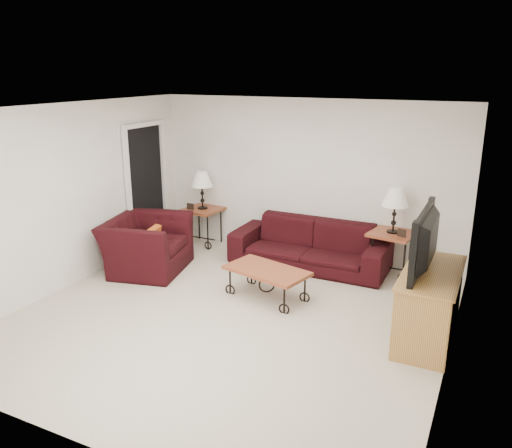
{
  "coord_description": "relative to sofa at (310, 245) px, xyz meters",
  "views": [
    {
      "loc": [
        2.77,
        -5.02,
        2.92
      ],
      "look_at": [
        0.0,
        0.7,
        1.0
      ],
      "focal_mm": 36.12,
      "sensor_mm": 36.0,
      "label": 1
    }
  ],
  "objects": [
    {
      "name": "ground",
      "position": [
        -0.27,
        -2.02,
        -0.35
      ],
      "size": [
        5.0,
        5.0,
        0.0
      ],
      "primitive_type": "plane",
      "color": "#BFB3A3",
      "rests_on": "ground"
    },
    {
      "name": "wall_back",
      "position": [
        -0.27,
        0.48,
        0.9
      ],
      "size": [
        5.0,
        0.02,
        2.5
      ],
      "primitive_type": "cube",
      "color": "white",
      "rests_on": "ground"
    },
    {
      "name": "wall_front",
      "position": [
        -0.27,
        -4.52,
        0.9
      ],
      "size": [
        5.0,
        0.02,
        2.5
      ],
      "primitive_type": "cube",
      "color": "white",
      "rests_on": "ground"
    },
    {
      "name": "wall_left",
      "position": [
        -2.77,
        -2.02,
        0.9
      ],
      "size": [
        0.02,
        5.0,
        2.5
      ],
      "primitive_type": "cube",
      "color": "white",
      "rests_on": "ground"
    },
    {
      "name": "wall_right",
      "position": [
        2.23,
        -2.02,
        0.9
      ],
      "size": [
        0.02,
        5.0,
        2.5
      ],
      "primitive_type": "cube",
      "color": "white",
      "rests_on": "ground"
    },
    {
      "name": "ceiling",
      "position": [
        -0.27,
        -2.02,
        2.15
      ],
      "size": [
        5.0,
        5.0,
        0.0
      ],
      "primitive_type": "plane",
      "color": "white",
      "rests_on": "wall_back"
    },
    {
      "name": "doorway",
      "position": [
        -2.74,
        -0.37,
        0.67
      ],
      "size": [
        0.08,
        0.94,
        2.04
      ],
      "primitive_type": "cube",
      "color": "black",
      "rests_on": "ground"
    },
    {
      "name": "sofa",
      "position": [
        0.0,
        0.0,
        0.0
      ],
      "size": [
        2.38,
        0.93,
        0.69
      ],
      "primitive_type": "imported",
      "color": "black",
      "rests_on": "ground"
    },
    {
      "name": "side_table_left",
      "position": [
        -2.01,
        0.18,
        -0.03
      ],
      "size": [
        0.65,
        0.65,
        0.64
      ],
      "primitive_type": "cube",
      "rotation": [
        0.0,
        0.0,
        -0.11
      ],
      "color": "#993F27",
      "rests_on": "ground"
    },
    {
      "name": "side_table_right",
      "position": [
        1.2,
        0.18,
        -0.02
      ],
      "size": [
        0.69,
        0.69,
        0.66
      ],
      "primitive_type": "cube",
      "rotation": [
        0.0,
        0.0,
        -0.16
      ],
      "color": "#993F27",
      "rests_on": "ground"
    },
    {
      "name": "lamp_left",
      "position": [
        -2.01,
        0.18,
        0.61
      ],
      "size": [
        0.4,
        0.4,
        0.64
      ],
      "primitive_type": null,
      "rotation": [
        0.0,
        0.0,
        -0.11
      ],
      "color": "black",
      "rests_on": "side_table_left"
    },
    {
      "name": "lamp_right",
      "position": [
        1.2,
        0.18,
        0.64
      ],
      "size": [
        0.43,
        0.43,
        0.66
      ],
      "primitive_type": null,
      "rotation": [
        0.0,
        0.0,
        -0.16
      ],
      "color": "black",
      "rests_on": "side_table_right"
    },
    {
      "name": "photo_frame_left",
      "position": [
        -2.16,
        0.03,
        0.35
      ],
      "size": [
        0.13,
        0.03,
        0.11
      ],
      "primitive_type": "cube",
      "rotation": [
        0.0,
        0.0,
        0.07
      ],
      "color": "black",
      "rests_on": "side_table_left"
    },
    {
      "name": "photo_frame_right",
      "position": [
        1.35,
        0.03,
        0.37
      ],
      "size": [
        0.13,
        0.06,
        0.11
      ],
      "primitive_type": "cube",
      "rotation": [
        0.0,
        0.0,
        -0.37
      ],
      "color": "black",
      "rests_on": "side_table_right"
    },
    {
      "name": "coffee_table",
      "position": [
        -0.11,
        -1.32,
        -0.14
      ],
      "size": [
        1.19,
        0.83,
        0.41
      ],
      "primitive_type": "cube",
      "rotation": [
        0.0,
        0.0,
        -0.24
      ],
      "color": "#993F27",
      "rests_on": "ground"
    },
    {
      "name": "armchair",
      "position": [
        -2.15,
        -1.21,
        0.05
      ],
      "size": [
        1.32,
        1.44,
        0.8
      ],
      "primitive_type": "imported",
      "rotation": [
        0.0,
        0.0,
        1.8
      ],
      "color": "black",
      "rests_on": "ground"
    },
    {
      "name": "throw_pillow",
      "position": [
        -2.0,
        -1.26,
        0.17
      ],
      "size": [
        0.17,
        0.37,
        0.36
      ],
      "primitive_type": "cube",
      "rotation": [
        0.0,
        0.0,
        1.8
      ],
      "color": "red",
      "rests_on": "armchair"
    },
    {
      "name": "tv_stand",
      "position": [
        1.96,
        -1.51,
        0.06
      ],
      "size": [
        0.56,
        1.34,
        0.81
      ],
      "primitive_type": "cube",
      "color": "tan",
      "rests_on": "ground"
    },
    {
      "name": "television",
      "position": [
        1.94,
        -1.51,
        0.8
      ],
      "size": [
        0.16,
        1.2,
        0.69
      ],
      "primitive_type": "imported",
      "rotation": [
        0.0,
        0.0,
        -1.57
      ],
      "color": "black",
      "rests_on": "tv_stand"
    },
    {
      "name": "backpack",
      "position": [
        0.98,
        -0.29,
        -0.14
      ],
      "size": [
        0.37,
        0.32,
        0.41
      ],
      "primitive_type": "ellipsoid",
      "rotation": [
        0.0,
        0.0,
        0.29
      ],
      "color": "black",
      "rests_on": "ground"
    }
  ]
}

